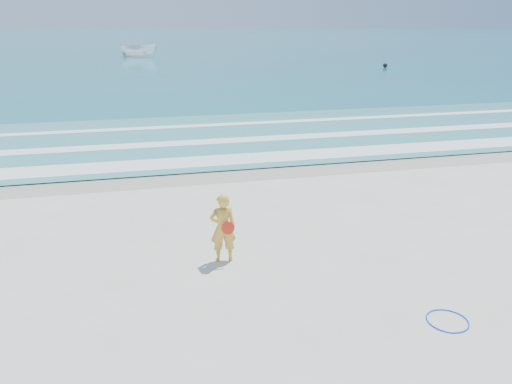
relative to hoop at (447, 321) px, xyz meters
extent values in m
plane|color=silver|center=(-2.67, 0.57, -0.01)|extent=(400.00, 400.00, 0.00)
cube|color=#B2A893|center=(-2.67, 9.57, -0.01)|extent=(400.00, 2.40, 0.00)
cube|color=#19727F|center=(-2.67, 105.57, 0.01)|extent=(400.00, 190.00, 0.04)
cube|color=#59B7AD|center=(-2.67, 14.57, 0.03)|extent=(400.00, 10.00, 0.01)
cube|color=white|center=(-2.67, 10.87, 0.04)|extent=(400.00, 1.40, 0.01)
cube|color=white|center=(-2.67, 13.77, 0.04)|extent=(400.00, 0.90, 0.01)
cube|color=white|center=(-2.67, 17.07, 0.04)|extent=(400.00, 0.60, 0.01)
torus|color=#0D4AF6|center=(0.00, 0.00, 0.00)|extent=(0.79, 0.79, 0.03)
imported|color=white|center=(-4.24, 61.19, 1.00)|extent=(5.37, 3.41, 1.94)
sphere|color=black|center=(19.80, 41.09, 0.25)|extent=(0.45, 0.45, 0.45)
imported|color=gold|center=(-3.39, 3.16, 0.75)|extent=(0.56, 0.37, 1.53)
cylinder|color=#FF2916|center=(-3.31, 2.98, 0.82)|extent=(0.27, 0.08, 0.27)
camera|label=1|loc=(-4.94, -6.43, 4.99)|focal=35.00mm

